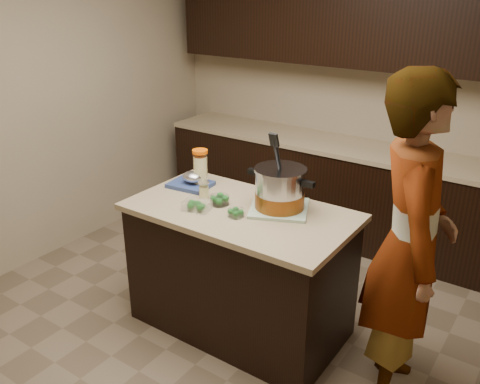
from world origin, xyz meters
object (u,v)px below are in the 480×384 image
(lemonade_pitcher, at_px, (201,170))
(person, at_px, (409,247))
(stock_pot, at_px, (280,191))
(island, at_px, (240,269))

(lemonade_pitcher, distance_m, person, 1.55)
(person, bearing_deg, lemonade_pitcher, 61.72)
(stock_pot, height_order, person, person)
(island, xyz_separation_m, lemonade_pitcher, (-0.46, 0.17, 0.57))
(island, distance_m, lemonade_pitcher, 0.75)
(person, bearing_deg, stock_pot, 59.66)
(stock_pot, xyz_separation_m, person, (0.87, -0.12, -0.08))
(island, height_order, stock_pot, stock_pot)
(stock_pot, height_order, lemonade_pitcher, stock_pot)
(island, bearing_deg, stock_pot, 33.15)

